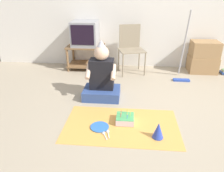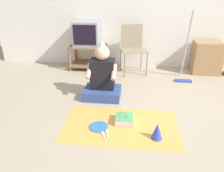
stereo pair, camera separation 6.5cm
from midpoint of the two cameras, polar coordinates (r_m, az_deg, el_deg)
The scene contains 14 objects.
ground_plane at distance 2.70m, azimuth 12.15°, elevation -9.91°, with size 16.00×16.00×0.00m, color tan.
wall_back at distance 4.42m, azimuth 11.37°, elevation 21.03°, with size 6.40×0.06×2.55m.
tv_stand at distance 4.40m, azimuth -5.78°, elevation 8.16°, with size 0.71×0.49×0.47m.
tv at distance 4.31m, azimuth -6.01°, elevation 13.51°, with size 0.48×0.48×0.46m.
folding_chair at distance 4.15m, azimuth 5.92°, elevation 10.46°, with size 0.55×0.51×0.88m.
cardboard_box_stack at distance 4.52m, azimuth 23.78°, elevation 6.75°, with size 0.51×0.40×0.59m.
dust_mop at distance 3.97m, azimuth 18.98°, elevation 6.11°, with size 0.28×0.34×1.19m.
person_seated at distance 3.17m, azimuth -1.93°, elevation 1.97°, with size 0.53×0.40×0.85m.
party_cloth at distance 2.64m, azimuth 2.94°, elevation -10.22°, with size 1.35×0.80×0.01m.
birthday_cake at distance 2.67m, azimuth 3.97°, elevation -8.59°, with size 0.21×0.21×0.14m.
party_hat_blue at distance 2.44m, azimuth 12.46°, elevation -11.39°, with size 0.12×0.12×0.18m.
paper_plate at distance 2.60m, azimuth -2.75°, elevation -10.55°, with size 0.22×0.22×0.01m.
plastic_spoon_near at distance 2.51m, azimuth -0.62°, elevation -11.96°, with size 0.05×0.14×0.01m.
plastic_spoon_far at distance 2.49m, azimuth -1.66°, elevation -12.34°, with size 0.07×0.14×0.01m.
Camera 2 is at (-0.27, -2.23, 1.50)m, focal length 35.00 mm.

